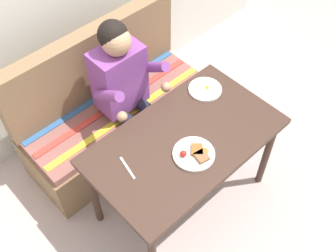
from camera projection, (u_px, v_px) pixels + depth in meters
ground_plane at (182, 198)px, 3.05m from camera, size 8.00×8.00×0.00m
table at (185, 147)px, 2.54m from camera, size 1.20×0.70×0.73m
couch at (113, 113)px, 3.14m from camera, size 1.44×0.56×1.00m
person at (126, 85)px, 2.75m from camera, size 0.45×0.61×1.21m
plate_breakfast at (195, 154)px, 2.40m from camera, size 0.25×0.25×0.05m
plate_eggs at (205, 89)px, 2.73m from camera, size 0.22×0.22×0.04m
fork at (127, 168)px, 2.35m from camera, size 0.05×0.17×0.00m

